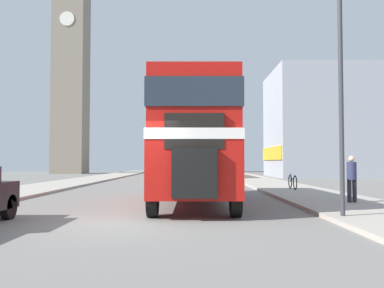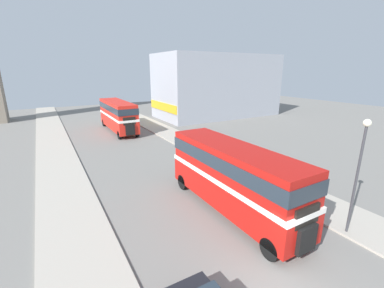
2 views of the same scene
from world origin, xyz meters
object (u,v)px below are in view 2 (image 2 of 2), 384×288
pedestrian_walking (307,183)px  street_lamp (360,161)px  bus_distant (118,114)px  double_decker_bus (233,173)px  bicycle_on_pavement (233,160)px

pedestrian_walking → street_lamp: (-1.59, -3.61, 2.95)m
bus_distant → pedestrian_walking: bus_distant is taller
bus_distant → street_lamp: size_ratio=1.82×
double_decker_bus → bus_distant: (-0.24, 24.17, 0.03)m
pedestrian_walking → bicycle_on_pavement: size_ratio=0.89×
pedestrian_walking → bus_distant: bearing=102.4°
bus_distant → pedestrian_walking: bearing=-77.6°
bicycle_on_pavement → pedestrian_walking: bearing=-87.4°
bus_distant → bicycle_on_pavement: (5.24, -18.20, -1.94)m
double_decker_bus → bicycle_on_pavement: 8.02m
double_decker_bus → bicycle_on_pavement: (5.00, 5.98, -1.91)m
pedestrian_walking → bicycle_on_pavement: pedestrian_walking is taller
pedestrian_walking → bicycle_on_pavement: (-0.32, 7.13, -0.52)m
pedestrian_walking → bicycle_on_pavement: 7.15m
double_decker_bus → street_lamp: street_lamp is taller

